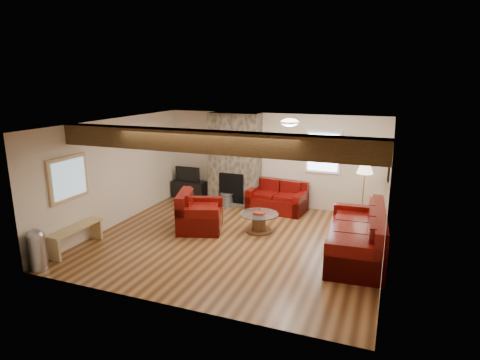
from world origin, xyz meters
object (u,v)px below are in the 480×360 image
object	(u,v)px
sofa_three	(356,233)
coffee_table	(259,223)
television	(189,174)
floor_lamp	(365,171)
tv_cabinet	(189,189)
loveseat	(277,197)
armchair_red	(200,211)

from	to	relation	value
sofa_three	coffee_table	bearing A→B (deg)	-108.02
television	sofa_three	bearing A→B (deg)	-26.13
sofa_three	floor_lamp	bearing A→B (deg)	177.21
sofa_three	television	bearing A→B (deg)	-120.14
television	floor_lamp	xyz separation A→B (m)	(4.89, -0.37, 0.55)
coffee_table	tv_cabinet	size ratio (longest dim) A/B	0.90
tv_cabinet	loveseat	bearing A→B (deg)	-6.24
armchair_red	floor_lamp	world-z (taller)	floor_lamp
loveseat	coffee_table	bearing A→B (deg)	-83.49
armchair_red	tv_cabinet	size ratio (longest dim) A/B	1.11
armchair_red	television	xyz separation A→B (m)	(-1.46, 2.21, 0.27)
loveseat	armchair_red	size ratio (longest dim) A/B	1.34
coffee_table	sofa_three	bearing A→B (deg)	-14.01
tv_cabinet	sofa_three	bearing A→B (deg)	-26.13
coffee_table	floor_lamp	distance (m)	2.80
tv_cabinet	television	xyz separation A→B (m)	(0.00, 0.00, 0.46)
sofa_three	floor_lamp	size ratio (longest dim) A/B	1.65
coffee_table	television	world-z (taller)	television
loveseat	armchair_red	distance (m)	2.30
coffee_table	floor_lamp	size ratio (longest dim) A/B	0.60
sofa_three	loveseat	size ratio (longest dim) A/B	1.66
sofa_three	floor_lamp	distance (m)	2.20
armchair_red	television	size ratio (longest dim) A/B	1.44
loveseat	floor_lamp	world-z (taller)	floor_lamp
sofa_three	armchair_red	world-z (taller)	sofa_three
armchair_red	loveseat	bearing A→B (deg)	-52.35
armchair_red	coffee_table	bearing A→B (deg)	-94.39
loveseat	sofa_three	bearing A→B (deg)	-38.59
sofa_three	coffee_table	distance (m)	2.24
sofa_three	loveseat	world-z (taller)	sofa_three
coffee_table	floor_lamp	xyz separation A→B (m)	(2.12, 1.51, 1.04)
sofa_three	television	world-z (taller)	sofa_three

